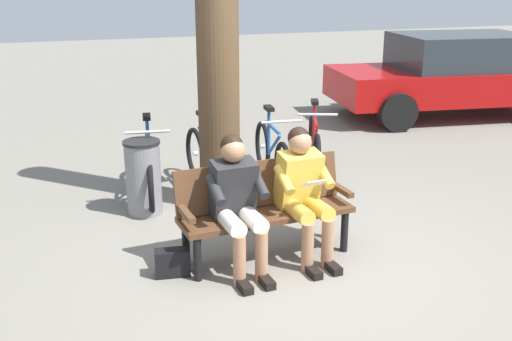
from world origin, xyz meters
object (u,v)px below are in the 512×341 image
at_px(handbag, 172,263).
at_px(bench, 263,203).
at_px(bicycle_purple, 314,147).
at_px(bicycle_orange, 272,155).
at_px(person_reading, 303,188).
at_px(parked_car, 453,73).
at_px(litter_bin, 143,177).
at_px(bicycle_silver, 208,162).
at_px(person_companion, 237,198).
at_px(bicycle_blue, 150,167).
at_px(tree_trunk, 217,25).

bearing_deg(handbag, bench, -171.21).
relative_size(bicycle_purple, bicycle_orange, 0.95).
bearing_deg(handbag, bicycle_orange, -130.38).
relative_size(person_reading, parked_car, 0.27).
bearing_deg(bicycle_purple, handbag, -26.21).
height_order(person_reading, handbag, person_reading).
distance_m(litter_bin, bicycle_purple, 2.40).
height_order(handbag, bicycle_silver, bicycle_silver).
height_order(person_companion, litter_bin, person_companion).
bearing_deg(bench, person_companion, 27.04).
distance_m(bench, person_reading, 0.39).
distance_m(person_companion, bicycle_blue, 2.13).
bearing_deg(person_reading, bicycle_orange, -106.80).
height_order(person_reading, tree_trunk, tree_trunk).
distance_m(bicycle_orange, parked_car, 5.03).
bearing_deg(bicycle_purple, parked_car, 141.69).
height_order(person_companion, bicycle_blue, person_companion).
bearing_deg(bicycle_silver, person_reading, 6.65).
relative_size(person_companion, bicycle_purple, 0.76).
xyz_separation_m(person_companion, bicycle_orange, (-1.10, -2.02, -0.30)).
bearing_deg(person_companion, bicycle_silver, -101.55).
bearing_deg(bicycle_silver, bicycle_orange, 88.27).
bearing_deg(tree_trunk, bicycle_orange, -148.68).
xyz_separation_m(litter_bin, bicycle_silver, (-0.84, -0.44, -0.05)).
height_order(bench, parked_car, parked_car).
height_order(litter_bin, bicycle_orange, bicycle_orange).
relative_size(bicycle_orange, bicycle_blue, 1.00).
height_order(bicycle_orange, parked_car, parked_car).
bearing_deg(bicycle_orange, person_companion, -22.13).
bearing_deg(bicycle_silver, bicycle_blue, -99.93).
xyz_separation_m(person_companion, bicycle_blue, (0.41, -2.07, -0.30)).
bearing_deg(bicycle_silver, person_companion, -11.76).
relative_size(person_reading, bicycle_blue, 0.72).
distance_m(handbag, tree_trunk, 2.54).
xyz_separation_m(person_reading, bicycle_silver, (0.36, -1.95, -0.31)).
distance_m(person_reading, tree_trunk, 2.02).
bearing_deg(bench, litter_bin, -61.15).
relative_size(bench, person_companion, 1.35).
bearing_deg(bicycle_silver, bicycle_purple, 93.71).
bearing_deg(parked_car, bench, 47.44).
bearing_deg(litter_bin, bicycle_orange, -164.34).
xyz_separation_m(bench, person_reading, (-0.33, 0.14, 0.16)).
bearing_deg(bicycle_purple, litter_bin, -53.53).
xyz_separation_m(person_reading, litter_bin, (1.20, -1.52, -0.25)).
relative_size(bicycle_purple, bicycle_blue, 0.95).
xyz_separation_m(litter_bin, parked_car, (-6.08, -2.85, 0.36)).
distance_m(litter_bin, parked_car, 6.72).
height_order(bench, person_companion, person_companion).
bearing_deg(litter_bin, bicycle_blue, -106.68).
height_order(person_reading, bicycle_orange, person_reading).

